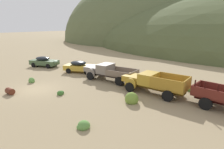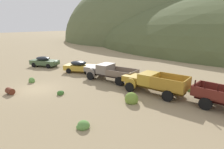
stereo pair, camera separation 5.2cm
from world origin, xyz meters
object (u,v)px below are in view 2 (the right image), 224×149
at_px(car_faded_yellow, 81,66).
at_px(truck_mustard, 150,82).
at_px(car_weathered_green, 45,61).
at_px(oil_drum_tipped, 10,91).
at_px(truck_primer_gray, 106,71).

height_order(car_faded_yellow, truck_mustard, truck_mustard).
distance_m(car_weathered_green, truck_mustard, 18.09).
relative_size(car_weathered_green, oil_drum_tipped, 5.47).
relative_size(truck_mustard, oil_drum_tipped, 7.23).
xyz_separation_m(car_weathered_green, oil_drum_tipped, (6.91, -9.86, -0.52)).
bearing_deg(car_weathered_green, oil_drum_tipped, -67.24).
bearing_deg(oil_drum_tipped, car_weathered_green, 125.03).
relative_size(truck_primer_gray, truck_mustard, 1.03).
bearing_deg(truck_mustard, car_weathered_green, -1.46).
relative_size(car_weathered_green, truck_primer_gray, 0.74).
distance_m(car_faded_yellow, truck_primer_gray, 5.01).
height_order(car_weathered_green, truck_primer_gray, truck_primer_gray).
xyz_separation_m(car_faded_yellow, truck_primer_gray, (4.86, -1.22, 0.18)).
bearing_deg(car_faded_yellow, car_weathered_green, 163.70).
height_order(car_weathered_green, oil_drum_tipped, car_weathered_green).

